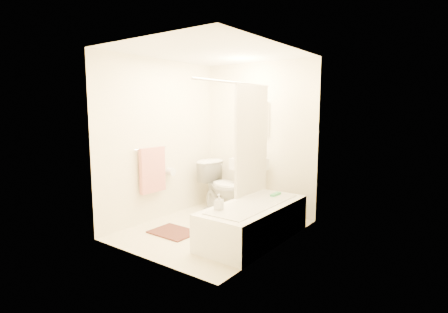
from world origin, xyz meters
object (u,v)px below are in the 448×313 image
Objects in this scene: toilet at (223,187)px; bathtub at (254,222)px; bath_mat at (173,232)px; soap_bottle at (219,202)px; sink at (250,184)px.

bathtub is (1.07, -0.78, -0.17)m from toilet.
toilet is at bearing 93.21° from bath_mat.
soap_bottle is at bearing -112.23° from bathtub.
sink is at bearing 107.76° from soap_bottle.
bath_mat is at bearing 177.82° from soap_bottle.
bath_mat is at bearing -167.86° from toilet.
bathtub is 8.39× the size of soap_bottle.
sink is 4.97× the size of soap_bottle.
bath_mat is (0.07, -1.23, -0.40)m from toilet.
bathtub is 0.61m from soap_bottle.
sink is (0.42, 0.15, 0.08)m from toilet.
toilet is 1.29m from bath_mat.
sink is 1.63× the size of bath_mat.
bathtub is at bearing -51.48° from sink.
toilet is 0.45m from sink.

